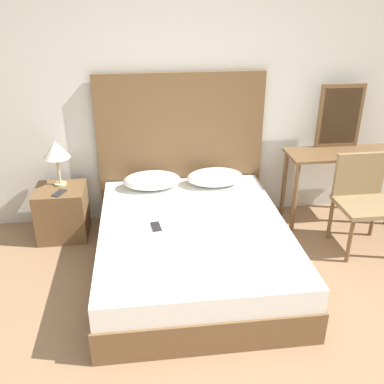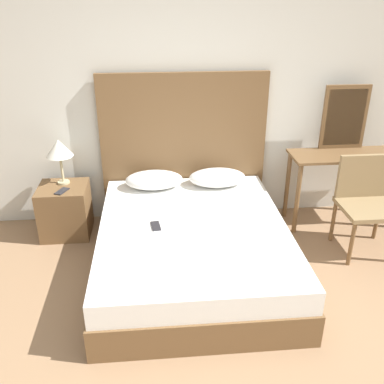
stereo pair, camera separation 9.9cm
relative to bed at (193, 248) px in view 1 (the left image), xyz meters
The scene contains 12 objects.
wall_back 1.55m from the bed, 91.44° to the left, with size 10.00×0.06×2.70m.
bed is the anchor object (origin of this frame).
headboard 1.12m from the bed, 90.00° to the left, with size 1.63×0.05×1.49m.
pillow_left 0.87m from the bed, 112.23° to the left, with size 0.55×0.32×0.16m.
pillow_right 0.87m from the bed, 67.77° to the left, with size 0.55×0.32×0.16m.
phone_on_bed 0.38m from the bed, behind, with size 0.09×0.16×0.01m.
nightstand 1.38m from the bed, 148.13° to the left, with size 0.46×0.43×0.50m.
table_lamp 1.56m from the bed, 145.15° to the left, with size 0.25×0.25×0.44m.
phone_on_nightstand 1.34m from the bed, 151.68° to the left, with size 0.12×0.17×0.01m.
vanity_desk 1.76m from the bed, 24.30° to the left, with size 1.09×0.41×0.74m.
vanity_mirror 1.98m from the bed, 29.45° to the left, with size 0.44×0.03×0.63m.
chair 1.62m from the bed, ahead, with size 0.49×0.46×0.86m.
Camera 1 is at (-0.36, -1.56, 2.19)m, focal length 40.00 mm.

